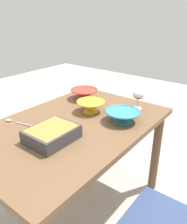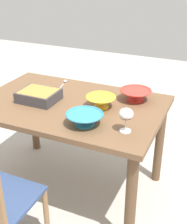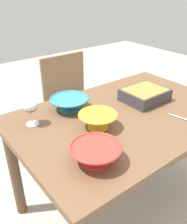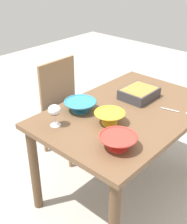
% 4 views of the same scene
% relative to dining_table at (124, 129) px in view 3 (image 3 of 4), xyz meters
% --- Properties ---
extents(ground_plane, '(8.00, 8.00, 0.00)m').
position_rel_dining_table_xyz_m(ground_plane, '(0.00, 0.00, -0.66)').
color(ground_plane, '#B2ADA3').
extents(dining_table, '(1.35, 0.89, 0.77)m').
position_rel_dining_table_xyz_m(dining_table, '(0.00, 0.00, 0.00)').
color(dining_table, brown).
rests_on(dining_table, ground_plane).
extents(chair, '(0.45, 0.40, 0.91)m').
position_rel_dining_table_xyz_m(chair, '(0.11, 0.81, -0.16)').
color(chair, '#334772').
rests_on(chair, ground_plane).
extents(wine_glass, '(0.09, 0.09, 0.15)m').
position_rel_dining_table_xyz_m(wine_glass, '(-0.50, 0.23, 0.22)').
color(wine_glass, white).
rests_on(wine_glass, dining_table).
extents(casserole_dish, '(0.28, 0.23, 0.08)m').
position_rel_dining_table_xyz_m(casserole_dish, '(0.23, 0.05, 0.16)').
color(casserole_dish, '#38383D').
rests_on(casserole_dish, dining_table).
extents(mixing_bowl, '(0.23, 0.23, 0.09)m').
position_rel_dining_table_xyz_m(mixing_bowl, '(-0.42, -0.24, 0.16)').
color(mixing_bowl, red).
rests_on(mixing_bowl, dining_table).
extents(small_bowl, '(0.21, 0.21, 0.09)m').
position_rel_dining_table_xyz_m(small_bowl, '(-0.24, -0.02, 0.16)').
color(small_bowl, yellow).
rests_on(small_bowl, dining_table).
extents(serving_bowl, '(0.24, 0.24, 0.08)m').
position_rel_dining_table_xyz_m(serving_bowl, '(-0.24, 0.25, 0.16)').
color(serving_bowl, teal).
rests_on(serving_bowl, dining_table).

